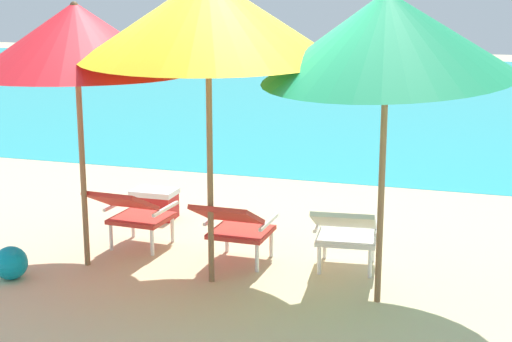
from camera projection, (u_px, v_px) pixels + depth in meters
name	position (u px, v px, depth m)	size (l,w,h in m)	color
ground_plane	(332.00, 168.00, 10.77)	(40.00, 40.00, 0.00)	beige
ocean_band	(407.00, 93.00, 18.38)	(40.00, 18.00, 0.01)	#28B2B7
lounge_chair_left	(132.00, 211.00, 7.31)	(0.58, 0.90, 0.68)	red
lounge_chair_center	(235.00, 224.00, 6.88)	(0.56, 0.88, 0.68)	red
lounge_chair_right	(346.00, 230.00, 6.72)	(0.63, 0.93, 0.68)	silver
beach_umbrella_left	(76.00, 40.00, 6.58)	(2.39, 2.40, 2.35)	olive
beach_umbrella_center	(208.00, 17.00, 6.14)	(2.48, 2.50, 2.59)	olive
beach_umbrella_right	(387.00, 35.00, 5.74)	(2.62, 2.64, 2.51)	olive
beach_ball	(11.00, 263.00, 6.67)	(0.29, 0.29, 0.29)	#0A93AD
cooler_box	(155.00, 203.00, 8.44)	(0.47, 0.33, 0.32)	red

